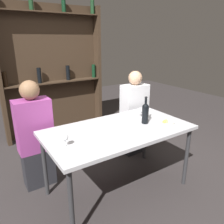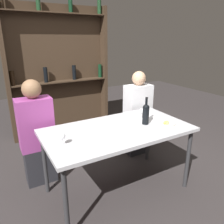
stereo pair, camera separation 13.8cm
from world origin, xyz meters
name	(u,v)px [view 2 (the right image)]	position (x,y,z in m)	size (l,w,h in m)	color
ground_plane	(117,189)	(0.00, 0.00, 0.00)	(10.00, 10.00, 0.00)	#332D2D
dining_table	(118,134)	(0.00, 0.00, 0.70)	(1.56, 0.84, 0.76)	silver
wine_rack_wall	(59,69)	(0.00, 2.00, 1.16)	(1.78, 0.21, 2.33)	#38281C
wine_bottle	(146,113)	(0.34, -0.03, 0.89)	(0.07, 0.07, 0.31)	black
wine_glass_0	(62,137)	(-0.63, -0.08, 0.85)	(0.06, 0.06, 0.12)	silver
wine_glass_1	(142,111)	(0.42, 0.14, 0.85)	(0.07, 0.07, 0.12)	silver
food_plate_0	(167,123)	(0.54, -0.16, 0.77)	(0.18, 0.18, 0.04)	silver
seated_person_left	(37,136)	(-0.72, 0.61, 0.60)	(0.38, 0.22, 1.26)	#26262B
seated_person_right	(137,116)	(0.71, 0.61, 0.59)	(0.38, 0.22, 1.25)	#26262B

